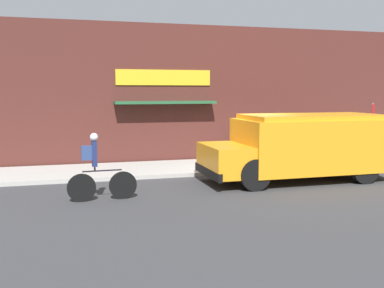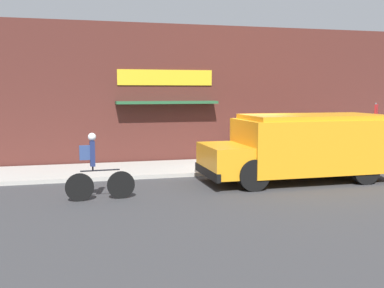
{
  "view_description": "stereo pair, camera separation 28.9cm",
  "coord_description": "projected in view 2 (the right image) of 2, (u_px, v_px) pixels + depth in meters",
  "views": [
    {
      "loc": [
        -5.8,
        -13.83,
        2.77
      ],
      "look_at": [
        -2.02,
        -0.2,
        1.1
      ],
      "focal_mm": 42.0,
      "sensor_mm": 36.0,
      "label": 1
    },
    {
      "loc": [
        -5.52,
        -13.91,
        2.77
      ],
      "look_at": [
        -2.02,
        -0.2,
        1.1
      ],
      "focal_mm": 42.0,
      "sensor_mm": 36.0,
      "label": 2
    }
  ],
  "objects": [
    {
      "name": "stop_sign_post",
      "position": [
        375.0,
        123.0,
        16.52
      ],
      "size": [
        0.45,
        0.45,
        2.22
      ],
      "color": "slate",
      "rests_on": "sidewalk"
    },
    {
      "name": "cyclist",
      "position": [
        95.0,
        169.0,
        11.36
      ],
      "size": [
        1.76,
        0.2,
        1.73
      ],
      "rotation": [
        0.0,
        0.0,
        0.04
      ],
      "color": "black",
      "rests_on": "ground_plane"
    },
    {
      "name": "trash_bin",
      "position": [
        242.0,
        148.0,
        17.24
      ],
      "size": [
        0.64,
        0.64,
        0.95
      ],
      "color": "#2D5138",
      "rests_on": "sidewalk"
    },
    {
      "name": "sidewalk",
      "position": [
        234.0,
        165.0,
        16.44
      ],
      "size": [
        28.0,
        2.88,
        0.13
      ],
      "color": "#ADAAA3",
      "rests_on": "ground_plane"
    },
    {
      "name": "storefront",
      "position": [
        220.0,
        94.0,
        17.66
      ],
      "size": [
        17.54,
        0.82,
        5.29
      ],
      "color": "#4C231E",
      "rests_on": "ground_plane"
    },
    {
      "name": "ground_plane",
      "position": [
        249.0,
        174.0,
        15.06
      ],
      "size": [
        70.0,
        70.0,
        0.0
      ],
      "primitive_type": "plane",
      "color": "#38383A"
    },
    {
      "name": "school_bus",
      "position": [
        303.0,
        145.0,
        13.85
      ],
      "size": [
        5.82,
        2.76,
        2.05
      ],
      "rotation": [
        0.0,
        0.0,
        0.01
      ],
      "color": "orange",
      "rests_on": "ground_plane"
    }
  ]
}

